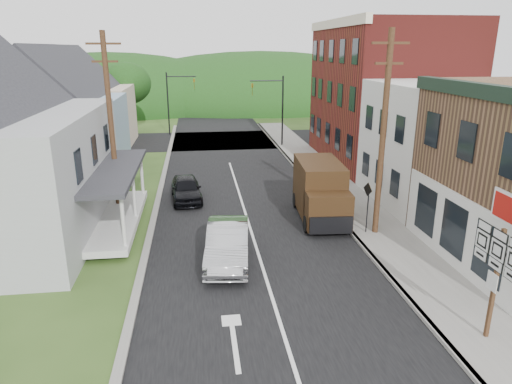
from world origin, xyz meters
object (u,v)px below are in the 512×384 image
object	(u,v)px
silver_sedan	(228,244)
route_sign_cluster	(496,269)
dark_sedan	(186,189)
delivery_van	(320,191)
warning_sign	(368,201)

from	to	relation	value
silver_sedan	route_sign_cluster	distance (m)	9.53
dark_sedan	route_sign_cluster	xyz separation A→B (m)	(8.82, -14.20, 1.67)
silver_sedan	delivery_van	bearing A→B (deg)	46.94
silver_sedan	delivery_van	world-z (taller)	delivery_van
delivery_van	silver_sedan	bearing A→B (deg)	-135.41
silver_sedan	warning_sign	world-z (taller)	warning_sign
dark_sedan	warning_sign	world-z (taller)	warning_sign
delivery_van	warning_sign	world-z (taller)	delivery_van
silver_sedan	dark_sedan	bearing A→B (deg)	108.69
dark_sedan	route_sign_cluster	size ratio (longest dim) A/B	1.17
delivery_van	route_sign_cluster	bearing A→B (deg)	-74.33
silver_sedan	delivery_van	distance (m)	6.50
dark_sedan	silver_sedan	bearing A→B (deg)	-82.30
silver_sedan	warning_sign	xyz separation A→B (m)	(6.45, 1.90, 0.89)
silver_sedan	delivery_van	xyz separation A→B (m)	(4.90, 4.21, 0.67)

